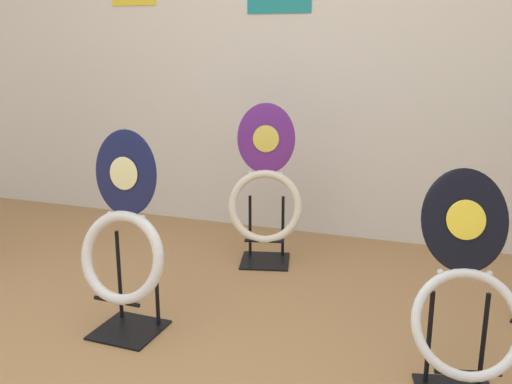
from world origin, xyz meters
name	(u,v)px	position (x,y,z in m)	size (l,w,h in m)	color
wall_back	(303,34)	(0.00, 2.18, 1.30)	(8.00, 0.07, 2.60)	silver
toilet_seat_display_jazz_black	(465,294)	(1.05, 0.54, 0.40)	(0.43, 0.41, 0.82)	black
toilet_seat_display_navy_moon	(123,244)	(-0.33, 0.54, 0.41)	(0.41, 0.29, 0.90)	black
toilet_seat_display_purple_note	(265,193)	(-0.03, 1.53, 0.42)	(0.45, 0.34, 0.93)	black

